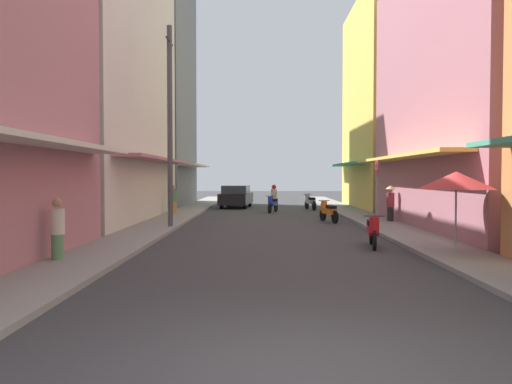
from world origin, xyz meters
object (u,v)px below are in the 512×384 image
Objects in this scene: pedestrian_foreground at (174,200)px; street_sign_no_entry at (377,186)px; motorbike_red at (373,230)px; motorbike_silver at (310,202)px; parked_car at (236,196)px; pedestrian_midway at (57,231)px; motorbike_orange at (328,211)px; motorbike_blue at (273,200)px; utility_pole at (170,126)px; vendor_umbrella at (456,180)px; pedestrian_crossing at (390,202)px.

street_sign_no_entry is (8.80, -7.42, 0.92)m from pedestrian_foreground.
motorbike_red is 1.13× the size of pedestrian_foreground.
motorbike_silver is 0.42× the size of parked_car.
pedestrian_midway reaches higher than parked_car.
pedestrian_foreground reaches higher than motorbike_orange.
utility_pole is (-4.20, -9.01, 3.30)m from motorbike_blue.
utility_pole reaches higher than pedestrian_foreground.
motorbike_red and motorbike_silver have the same top height.
motorbike_blue is (-2.34, 5.93, 0.20)m from motorbike_orange.
motorbike_silver is 0.81× the size of vendor_umbrella.
parked_car is (-4.88, 18.15, 0.24)m from motorbike_red.
motorbike_blue is 0.22× the size of utility_pole.
pedestrian_foreground is at bearing 155.24° from motorbike_orange.
motorbike_red is 0.82× the size of vendor_umbrella.
pedestrian_midway is 0.20× the size of utility_pole.
motorbike_blue is at bearing 126.20° from pedestrian_crossing.
pedestrian_crossing is at bearing -56.72° from parked_car.
pedestrian_foreground reaches higher than motorbike_red.
parked_car is at bearing 123.28° from pedestrian_crossing.
vendor_umbrella is 5.67m from street_sign_no_entry.
pedestrian_foreground is 16.19m from vendor_umbrella.
motorbike_silver is 8.86m from pedestrian_foreground.
parked_car is 2.55× the size of pedestrian_crossing.
pedestrian_crossing reaches higher than parked_car.
motorbike_red is (0.23, -7.91, 0.00)m from motorbike_orange.
street_sign_no_entry is at bearing -40.14° from pedestrian_foreground.
motorbike_blue is 16.11m from vendor_umbrella.
utility_pole reaches higher than parked_car.
vendor_umbrella is at bearing -43.07° from motorbike_red.
motorbike_blue is 1.10× the size of pedestrian_foreground.
utility_pole reaches higher than motorbike_orange.
motorbike_red is at bearing 19.39° from pedestrian_midway.
street_sign_no_entry is at bearing -67.39° from parked_car.
parked_car is at bearing 105.06° from motorbike_red.
motorbike_red is 9.02m from utility_pole.
motorbike_orange is at bearing 101.68° from vendor_umbrella.
motorbike_silver is 12.21m from street_sign_no_entry.
motorbike_orange is 8.32m from pedestrian_foreground.
motorbike_orange is 7.92m from motorbike_red.
motorbike_red is at bearing -108.22° from pedestrian_crossing.
motorbike_silver is at bearing 106.22° from pedestrian_crossing.
pedestrian_crossing is (7.23, -11.02, 0.20)m from parked_car.
motorbike_red is (2.57, -13.84, -0.20)m from motorbike_blue.
motorbike_red is 0.42× the size of parked_car.
vendor_umbrella is (4.31, -15.48, 1.26)m from motorbike_blue.
motorbike_silver is 1.06× the size of pedestrian_crossing.
pedestrian_crossing reaches higher than pedestrian_midway.
parked_car is 21.20m from pedestrian_midway.
vendor_umbrella is at bearing -83.57° from motorbike_silver.
utility_pole is (-1.88, -13.32, 3.26)m from parked_car.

